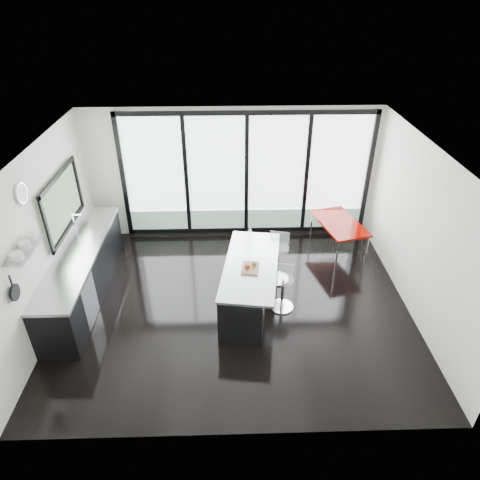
{
  "coord_description": "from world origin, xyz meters",
  "views": [
    {
      "loc": [
        -0.08,
        -5.79,
        4.94
      ],
      "look_at": [
        0.1,
        0.3,
        1.15
      ],
      "focal_mm": 32.0,
      "sensor_mm": 36.0,
      "label": 1
    }
  ],
  "objects_px": {
    "island": "(247,283)",
    "bar_stool_near": "(283,293)",
    "red_table": "(338,237)",
    "bar_stool_far": "(277,263)"
  },
  "relations": [
    {
      "from": "island",
      "to": "bar_stool_near",
      "type": "distance_m",
      "value": 0.63
    },
    {
      "from": "bar_stool_near",
      "to": "red_table",
      "type": "xyz_separation_m",
      "value": [
        1.34,
        1.74,
        0.03
      ]
    },
    {
      "from": "red_table",
      "to": "bar_stool_far",
      "type": "bearing_deg",
      "value": -145.24
    },
    {
      "from": "bar_stool_far",
      "to": "red_table",
      "type": "xyz_separation_m",
      "value": [
        1.35,
        0.94,
        -0.02
      ]
    },
    {
      "from": "island",
      "to": "red_table",
      "type": "bearing_deg",
      "value": 39.56
    },
    {
      "from": "island",
      "to": "red_table",
      "type": "distance_m",
      "value": 2.52
    },
    {
      "from": "bar_stool_near",
      "to": "bar_stool_far",
      "type": "distance_m",
      "value": 0.81
    },
    {
      "from": "bar_stool_near",
      "to": "bar_stool_far",
      "type": "relative_size",
      "value": 0.86
    },
    {
      "from": "bar_stool_near",
      "to": "red_table",
      "type": "height_order",
      "value": "red_table"
    },
    {
      "from": "bar_stool_near",
      "to": "red_table",
      "type": "distance_m",
      "value": 2.2
    }
  ]
}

